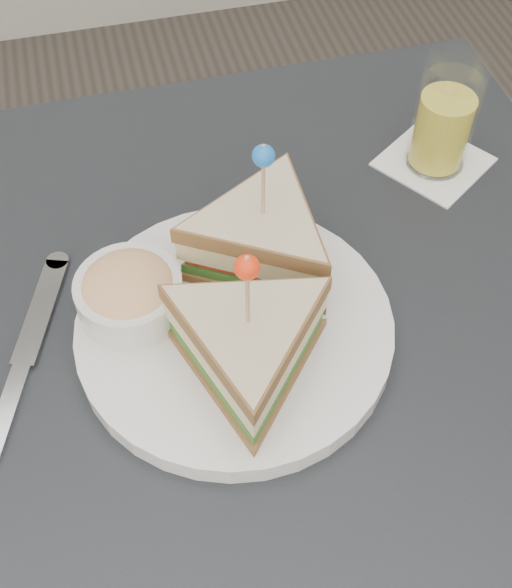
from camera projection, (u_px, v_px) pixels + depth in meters
name	position (u px, v px, depth m)	size (l,w,h in m)	color
ground_plane	(252.00, 575.00, 1.29)	(3.50, 3.50, 0.00)	#3F3833
table	(249.00, 377.00, 0.76)	(0.80, 0.80, 0.75)	black
plate_meal	(239.00, 299.00, 0.67)	(0.38, 0.38, 0.17)	white
cutlery_knife	(25.00, 356.00, 0.68)	(0.10, 0.22, 0.01)	#B8BBC3
drink_set	(444.00, 121.00, 0.80)	(0.15, 0.15, 0.13)	white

